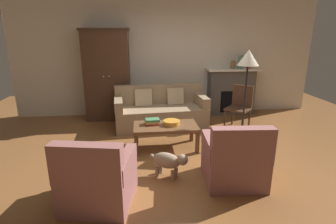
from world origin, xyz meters
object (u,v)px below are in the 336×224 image
(fireplace, at_px, (231,91))
(fruit_bowl, at_px, (172,123))
(armoire, at_px, (107,75))
(mantel_vase_terracotta, at_px, (248,64))
(armchair_near_left, at_px, (97,180))
(side_chair_wooden, at_px, (240,104))
(dog, at_px, (169,161))
(mantel_vase_jade, at_px, (240,62))
(book_stack, at_px, (152,122))
(couch, at_px, (161,112))
(coffee_table, at_px, (166,128))
(armchair_near_right, at_px, (235,161))
(mantel_vase_bronze, at_px, (233,65))
(floor_lamp, at_px, (248,64))

(fireplace, xyz_separation_m, fruit_bowl, (-1.70, -1.90, -0.11))
(armoire, relative_size, mantel_vase_terracotta, 9.05)
(armoire, height_order, armchair_near_left, armoire)
(side_chair_wooden, xyz_separation_m, dog, (-1.70, -1.87, -0.27))
(armoire, bearing_deg, mantel_vase_jade, 1.10)
(book_stack, distance_m, side_chair_wooden, 2.04)
(fireplace, distance_m, fruit_bowl, 2.55)
(couch, distance_m, mantel_vase_jade, 2.32)
(book_stack, xyz_separation_m, armchair_near_left, (-0.72, -1.59, -0.15))
(fruit_bowl, xyz_separation_m, mantel_vase_jade, (1.88, 1.88, 0.82))
(book_stack, bearing_deg, coffee_table, -17.36)
(dog, bearing_deg, armchair_near_left, -149.67)
(armoire, distance_m, book_stack, 2.07)
(mantel_vase_jade, distance_m, mantel_vase_terracotta, 0.20)
(couch, relative_size, mantel_vase_jade, 6.43)
(armchair_near_right, bearing_deg, mantel_vase_jade, 69.32)
(couch, height_order, mantel_vase_terracotta, mantel_vase_terracotta)
(dog, bearing_deg, fireplace, 57.47)
(armchair_near_left, xyz_separation_m, dog, (0.89, 0.52, -0.07))
(fruit_bowl, height_order, book_stack, book_stack)
(couch, height_order, dog, couch)
(coffee_table, xyz_separation_m, armchair_near_right, (0.81, -1.22, -0.05))
(mantel_vase_bronze, xyz_separation_m, floor_lamp, (-0.41, -1.86, 0.24))
(couch, distance_m, armchair_near_right, 2.51)
(side_chair_wooden, bearing_deg, fireplace, 81.51)
(fruit_bowl, height_order, mantel_vase_bronze, mantel_vase_bronze)
(armoire, bearing_deg, side_chair_wooden, -19.14)
(armchair_near_left, relative_size, dog, 1.77)
(side_chair_wooden, height_order, dog, side_chair_wooden)
(couch, xyz_separation_m, floor_lamp, (1.39, -1.12, 1.14))
(couch, bearing_deg, coffee_table, -90.21)
(book_stack, xyz_separation_m, mantel_vase_bronze, (2.03, 1.83, 0.74))
(fruit_bowl, height_order, side_chair_wooden, side_chair_wooden)
(armchair_near_right, xyz_separation_m, floor_lamp, (0.59, 1.25, 1.14))
(fireplace, relative_size, coffee_table, 1.15)
(side_chair_wooden, bearing_deg, mantel_vase_bronze, 81.37)
(fireplace, bearing_deg, book_stack, -137.70)
(armoire, height_order, couch, armoire)
(couch, relative_size, armchair_near_right, 2.24)
(mantel_vase_bronze, xyz_separation_m, armchair_near_left, (-2.75, -3.41, -0.90))
(armoire, height_order, armchair_near_right, armoire)
(armchair_near_left, xyz_separation_m, armchair_near_right, (1.75, 0.30, 0.00))
(fireplace, height_order, armchair_near_right, fireplace)
(dog, bearing_deg, floor_lamp, 35.41)
(armchair_near_left, bearing_deg, side_chair_wooden, 42.64)
(armchair_near_left, bearing_deg, floor_lamp, 33.55)
(fireplace, relative_size, armchair_near_right, 1.43)
(armchair_near_right, bearing_deg, armchair_near_left, -170.33)
(dog, bearing_deg, mantel_vase_bronze, 57.31)
(coffee_table, bearing_deg, couch, 89.79)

